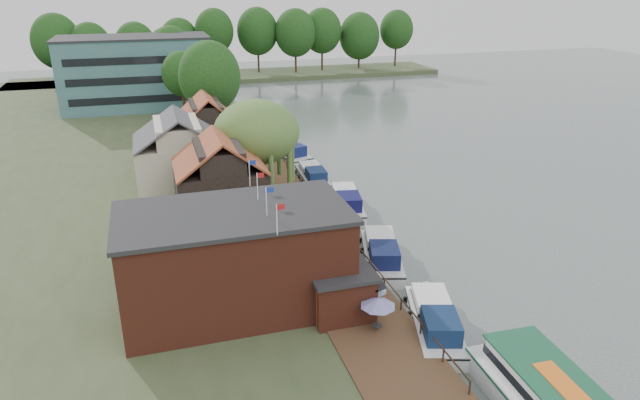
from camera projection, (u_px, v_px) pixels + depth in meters
ground at (435, 279)px, 45.81m from camera, size 260.00×260.00×0.00m
land_bank at (74, 174)px, 68.67m from camera, size 50.00×140.00×1.00m
quay_deck at (305, 230)px, 52.17m from camera, size 6.00×50.00×0.10m
quay_rail at (332, 220)px, 53.18m from camera, size 0.20×49.00×1.00m
pub at (264, 255)px, 39.43m from camera, size 20.00×11.00×7.30m
hotel_block at (136, 72)px, 99.60m from camera, size 25.40×12.40×12.30m
cottage_a at (220, 180)px, 52.30m from camera, size 8.60×7.60×8.50m
cottage_b at (179, 153)px, 60.40m from camera, size 9.60×8.60×8.50m
cottage_c at (207, 130)px, 69.50m from camera, size 7.60×7.60×8.50m
willow at (257, 151)px, 57.63m from camera, size 8.60×8.60×10.43m
umbrella_0 at (377, 315)px, 36.80m from camera, size 2.32×2.32×2.38m
umbrella_1 at (369, 298)px, 38.76m from camera, size 2.46×2.46×2.38m
umbrella_2 at (344, 274)px, 41.86m from camera, size 2.14×2.14×2.38m
umbrella_3 at (342, 252)px, 45.24m from camera, size 2.07×2.07×2.38m
umbrella_4 at (327, 235)px, 48.23m from camera, size 2.13×2.13×2.38m
umbrella_5 at (326, 221)px, 50.91m from camera, size 2.01×2.01×2.38m
umbrella_6 at (315, 212)px, 52.85m from camera, size 2.17×2.17×2.38m
cruiser_0 at (435, 317)px, 38.46m from camera, size 6.05×10.53×2.43m
cruiser_1 at (382, 250)px, 47.80m from camera, size 6.11×10.71×2.48m
cruiser_2 at (346, 200)px, 58.72m from camera, size 5.18×10.50×2.44m
cruiser_3 at (313, 174)px, 66.73m from camera, size 3.59×9.55×2.25m
cruiser_4 at (285, 151)px, 75.30m from camera, size 6.51×10.78×2.50m
swan at (501, 368)px, 35.00m from camera, size 0.44×0.44×0.44m
bank_tree_0 at (211, 93)px, 77.11m from camera, size 8.28×8.28×13.97m
bank_tree_1 at (209, 93)px, 84.03m from camera, size 7.19×7.19×11.34m
bank_tree_2 at (183, 86)px, 91.07m from camera, size 6.24×6.24×10.95m
bank_tree_3 at (172, 62)px, 107.20m from camera, size 7.67×7.67×13.42m
bank_tree_4 at (168, 59)px, 114.56m from camera, size 7.35×7.35×12.49m
bank_tree_5 at (174, 58)px, 123.57m from camera, size 6.06×6.06×10.67m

